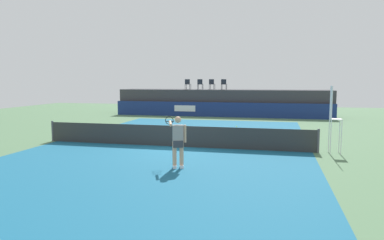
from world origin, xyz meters
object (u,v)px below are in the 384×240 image
object	(u,v)px
spectator_chair_far_left	(188,84)
net_post_near	(53,131)
net_post_far	(318,141)
spectator_chair_left	(200,84)
spectator_chair_right	(224,84)
tennis_player	(178,140)
umpire_chair	(333,115)
tennis_ball	(236,126)
spectator_chair_center	(212,84)

from	to	relation	value
spectator_chair_far_left	net_post_near	size ratio (longest dim) A/B	0.89
spectator_chair_far_left	net_post_far	xyz separation A→B (m)	(9.27, -15.00, -2.19)
net_post_far	spectator_chair_left	bearing A→B (deg)	118.51
spectator_chair_right	net_post_far	world-z (taller)	spectator_chair_right
net_post_far	spectator_chair_far_left	bearing A→B (deg)	121.72
spectator_chair_left	tennis_player	bearing A→B (deg)	-80.31
net_post_near	net_post_far	size ratio (longest dim) A/B	1.00
spectator_chair_left	net_post_far	distance (m)	17.27
umpire_chair	tennis_player	size ratio (longest dim) A/B	1.56
tennis_player	net_post_far	bearing A→B (deg)	37.22
net_post_far	tennis_player	distance (m)	6.25
spectator_chair_right	net_post_near	bearing A→B (deg)	-112.60
umpire_chair	tennis_ball	xyz separation A→B (m)	(-4.70, 7.46, -1.55)
tennis_ball	spectator_chair_left	bearing A→B (deg)	117.80
net_post_far	tennis_ball	world-z (taller)	net_post_far
umpire_chair	net_post_far	distance (m)	1.21
spectator_chair_left	umpire_chair	bearing A→B (deg)	-59.96
spectator_chair_center	net_post_far	bearing A→B (deg)	-64.89
spectator_chair_far_left	tennis_ball	distance (m)	9.49
spectator_chair_far_left	tennis_player	world-z (taller)	spectator_chair_far_left
umpire_chair	net_post_near	distance (m)	12.98
umpire_chair	net_post_far	bearing A→B (deg)	179.65
umpire_chair	tennis_ball	bearing A→B (deg)	122.21
tennis_ball	spectator_chair_far_left	bearing A→B (deg)	124.07
spectator_chair_left	tennis_ball	bearing A→B (deg)	-62.20
spectator_chair_left	spectator_chair_center	xyz separation A→B (m)	(0.98, 0.30, 0.00)
spectator_chair_left	tennis_player	xyz separation A→B (m)	(3.22, -18.82, -1.73)
spectator_chair_center	net_post_near	bearing A→B (deg)	-108.72
spectator_chair_center	tennis_ball	size ratio (longest dim) A/B	13.06
umpire_chair	tennis_player	bearing A→B (deg)	-145.56
spectator_chair_far_left	net_post_far	size ratio (longest dim) A/B	0.89
spectator_chair_far_left	spectator_chair_center	distance (m)	2.11
net_post_near	tennis_ball	distance (m)	11.12
spectator_chair_far_left	net_post_near	xyz separation A→B (m)	(-3.13, -15.00, -2.19)
spectator_chair_left	spectator_chair_right	bearing A→B (deg)	1.66
spectator_chair_left	net_post_far	world-z (taller)	spectator_chair_left
spectator_chair_far_left	spectator_chair_center	bearing A→B (deg)	9.64
spectator_chair_center	spectator_chair_left	bearing A→B (deg)	-162.78
net_post_near	tennis_ball	size ratio (longest dim) A/B	14.71
spectator_chair_right	net_post_near	size ratio (longest dim) A/B	0.89
umpire_chair	spectator_chair_far_left	bearing A→B (deg)	123.16
net_post_near	tennis_player	bearing A→B (deg)	-26.86
spectator_chair_far_left	spectator_chair_right	distance (m)	3.17
net_post_far	net_post_near	bearing A→B (deg)	180.00
spectator_chair_far_left	tennis_player	bearing A→B (deg)	-77.06
spectator_chair_right	net_post_near	xyz separation A→B (m)	(-6.29, -15.11, -2.19)
spectator_chair_far_left	spectator_chair_left	world-z (taller)	same
spectator_chair_center	tennis_player	distance (m)	19.33
spectator_chair_center	net_post_near	size ratio (longest dim) A/B	0.89
tennis_player	spectator_chair_left	bearing A→B (deg)	99.69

